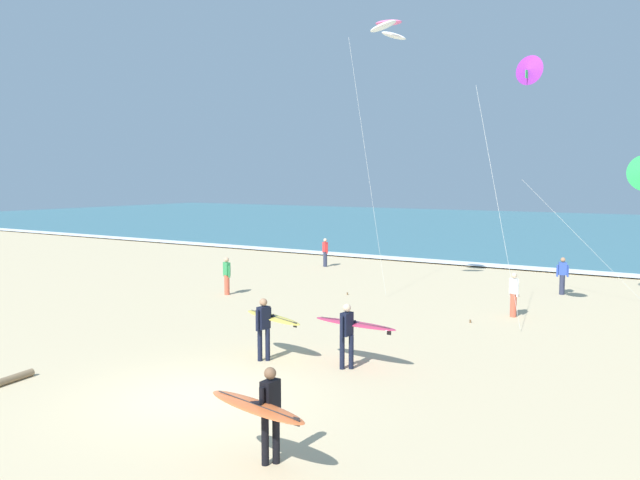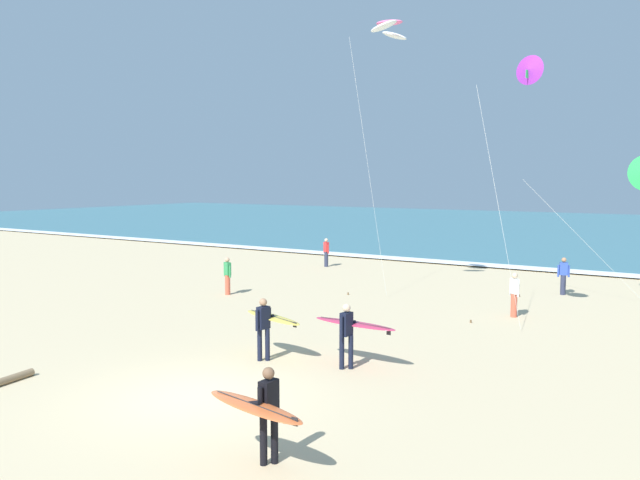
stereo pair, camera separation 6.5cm
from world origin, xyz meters
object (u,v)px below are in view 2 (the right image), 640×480
at_px(bystander_blue_top, 563,276).
at_px(bystander_red_top, 326,252).
at_px(kite_delta_violet_far, 528,72).
at_px(bystander_white_top, 514,294).
at_px(driftwood_log, 7,380).
at_px(surfer_third, 268,322).
at_px(bystander_green_top, 228,276).
at_px(surfer_lead, 350,328).
at_px(kite_arc_rose_near, 389,29).
at_px(surfer_trailing, 263,408).

distance_m(bystander_blue_top, bystander_red_top, 13.09).
height_order(kite_delta_violet_far, bystander_red_top, kite_delta_violet_far).
height_order(bystander_white_top, driftwood_log, bystander_white_top).
xyz_separation_m(surfer_third, bystander_green_top, (-7.23, 6.77, -0.23)).
xyz_separation_m(surfer_lead, bystander_red_top, (-10.42, 15.66, -0.24)).
bearing_deg(bystander_white_top, surfer_lead, -103.30).
bearing_deg(kite_delta_violet_far, bystander_blue_top, 91.63).
distance_m(bystander_green_top, bystander_red_top, 9.51).
distance_m(kite_delta_violet_far, bystander_white_top, 7.69).
bearing_deg(bystander_red_top, kite_arc_rose_near, -42.98).
distance_m(surfer_third, kite_delta_violet_far, 10.99).
xyz_separation_m(surfer_lead, bystander_white_top, (1.96, 8.29, -0.24)).
bearing_deg(driftwood_log, bystander_white_top, 59.18).
xyz_separation_m(surfer_trailing, driftwood_log, (-7.86, 0.21, -0.95)).
bearing_deg(surfer_third, kite_delta_violet_far, 53.39).
bearing_deg(surfer_lead, driftwood_log, -138.63).
distance_m(kite_delta_violet_far, bystander_red_top, 17.83).
bearing_deg(bystander_red_top, bystander_blue_top, -8.38).
relative_size(surfer_lead, bystander_red_top, 1.58).
relative_size(bystander_white_top, bystander_green_top, 1.00).
height_order(surfer_lead, driftwood_log, surfer_lead).
distance_m(surfer_third, bystander_white_top, 9.81).
distance_m(surfer_trailing, bystander_white_top, 14.05).
distance_m(kite_arc_rose_near, driftwood_log, 18.46).
height_order(surfer_lead, surfer_third, same).
bearing_deg(kite_arc_rose_near, surfer_lead, -69.17).
bearing_deg(bystander_white_top, kite_delta_violet_far, -69.70).
height_order(surfer_third, kite_arc_rose_near, kite_arc_rose_near).
relative_size(surfer_third, kite_delta_violet_far, 0.23).
bearing_deg(surfer_lead, surfer_third, -165.81).
xyz_separation_m(kite_delta_violet_far, bystander_red_top, (-13.17, 9.51, -7.34)).
relative_size(surfer_third, bystander_green_top, 1.27).
xyz_separation_m(kite_arc_rose_near, bystander_green_top, (-5.97, -3.02, -10.00)).
distance_m(kite_arc_rose_near, bystander_red_top, 13.76).
xyz_separation_m(surfer_trailing, kite_arc_rose_near, (-5.07, 14.97, 9.77)).
bearing_deg(bystander_red_top, surfer_lead, -56.36).
height_order(surfer_trailing, kite_arc_rose_near, kite_arc_rose_near).
bearing_deg(bystander_white_top, kite_arc_rose_near, 170.32).
bearing_deg(surfer_trailing, surfer_third, 126.31).
bearing_deg(kite_arc_rose_near, bystander_green_top, -153.13).
bearing_deg(surfer_lead, bystander_red_top, 123.64).
relative_size(bystander_green_top, driftwood_log, 1.12).
bearing_deg(surfer_trailing, kite_delta_violet_far, 84.32).
xyz_separation_m(kite_arc_rose_near, driftwood_log, (-2.78, -14.76, -10.72)).
distance_m(surfer_lead, bystander_red_top, 18.81).
bearing_deg(surfer_trailing, surfer_lead, 105.22).
bearing_deg(driftwood_log, bystander_blue_top, 65.42).
bearing_deg(surfer_lead, kite_arc_rose_near, 110.83).
bearing_deg(surfer_trailing, kite_arc_rose_near, 108.72).
bearing_deg(kite_delta_violet_far, bystander_white_top, 110.30).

